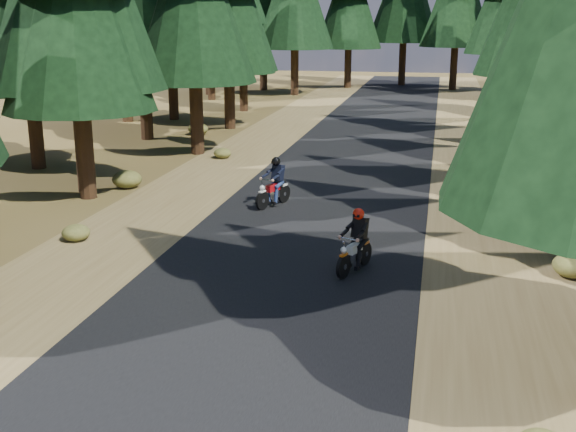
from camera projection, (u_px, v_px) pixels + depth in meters
The scene contains 8 objects.
ground at pixel (273, 286), 14.91m from camera, with size 120.00×120.00×0.00m, color #443518.
road at pixel (314, 221), 19.63m from camera, with size 6.00×100.00×0.01m, color black.
shoulder_l at pixel (156, 212), 20.54m from camera, with size 3.20×100.00×0.01m, color brown.
shoulder_r at pixel (489, 231), 18.71m from camera, with size 3.20×100.00×0.01m, color brown.
log_near at pixel (567, 205), 20.70m from camera, with size 0.32×0.32×4.88m, color #4C4233.
understory_shrubs at pixel (364, 193), 21.60m from camera, with size 16.11×29.47×0.64m.
rider_lead at pixel (355, 251), 15.63m from camera, with size 0.99×1.63×1.40m.
rider_follow at pixel (273, 190), 21.03m from camera, with size 1.10×1.67×1.44m.
Camera 1 is at (3.18, -13.62, 5.39)m, focal length 45.00 mm.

